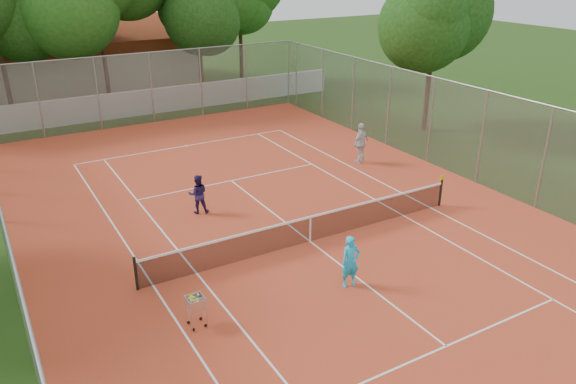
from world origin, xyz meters
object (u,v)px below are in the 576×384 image
clubhouse (73,57)px  player_far_left (198,194)px  tennis_net (310,229)px  ball_hopper (196,310)px  player_near (351,262)px  player_far_right (361,143)px

clubhouse → player_far_left: size_ratio=10.86×
tennis_net → ball_hopper: size_ratio=12.43×
player_near → ball_hopper: player_near is taller
tennis_net → player_far_right: player_far_right is taller
clubhouse → player_far_right: (8.22, -23.50, -1.23)m
clubhouse → ball_hopper: clubhouse is taller
player_far_left → ball_hopper: bearing=86.0°
clubhouse → player_far_right: size_ratio=8.62×
player_near → player_far_left: size_ratio=1.06×
player_near → player_far_right: player_far_right is taller
player_far_left → ball_hopper: (-2.68, -6.57, -0.28)m
tennis_net → player_far_left: size_ratio=7.87×
clubhouse → player_far_left: (-0.39, -24.91, -1.43)m
ball_hopper → tennis_net: bearing=31.1°
player_far_left → player_far_right: 8.73m
player_near → ball_hopper: size_ratio=1.67×
player_far_right → ball_hopper: 13.84m
player_near → player_far_right: (6.67, 8.40, 0.15)m
ball_hopper → clubhouse: bearing=89.4°
player_near → player_far_left: (-1.95, 6.99, -0.04)m
player_near → player_far_left: player_near is taller
tennis_net → player_far_left: player_far_left is taller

